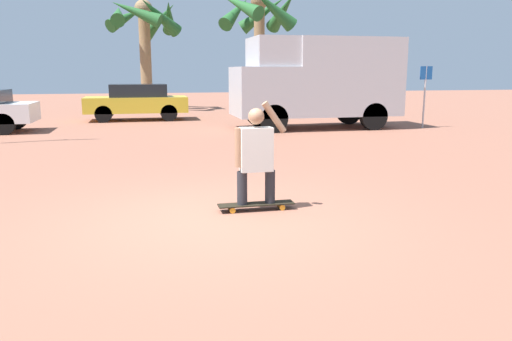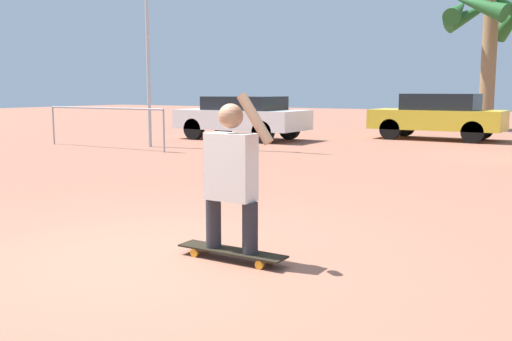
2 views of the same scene
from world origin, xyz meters
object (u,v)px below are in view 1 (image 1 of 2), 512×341
Objects in this scene: skateboard at (256,205)px; person_skateboarder at (256,152)px; camper_van at (318,79)px; palm_tree_near_van at (259,17)px; palm_tree_center_background at (145,23)px; street_sign at (425,88)px; parked_car_yellow at (137,101)px.

skateboard is 0.75× the size of person_skateboarder.
camper_van is 6.57m from palm_tree_near_van.
palm_tree_near_van reaches higher than skateboard.
palm_tree_center_background reaches higher than street_sign.
parked_car_yellow is at bearing -161.87° from palm_tree_near_van.
palm_tree_near_van reaches higher than palm_tree_center_background.
parked_car_yellow is 1.90× the size of street_sign.
palm_tree_near_van reaches higher than street_sign.
parked_car_yellow is 0.72× the size of palm_tree_near_van.
camper_van is at bearing 65.59° from skateboard.
palm_tree_near_van is at bearing 76.52° from skateboard.
street_sign is (9.52, -5.05, 0.60)m from parked_car_yellow.
palm_tree_near_van reaches higher than person_skateboarder.
skateboard is 16.56m from palm_tree_near_van.
skateboard is at bearing -86.68° from palm_tree_center_background.
skateboard is 10.64m from camper_van.
person_skateboarder is at bearing -131.91° from street_sign.
parked_car_yellow is at bearing 144.59° from camper_van.
person_skateboarder is 0.26× the size of palm_tree_center_background.
parked_car_yellow is at bearing 152.07° from street_sign.
camper_van is (4.35, 9.59, 0.82)m from person_skateboarder.
skateboard is at bearing -114.41° from camper_van.
parked_car_yellow is (-1.63, 13.84, 0.67)m from skateboard.
camper_van is 1.01× the size of palm_tree_near_van.
street_sign reaches higher than parked_car_yellow.
palm_tree_near_van is (3.74, 15.60, 3.40)m from person_skateboarder.
street_sign is at bearing -27.93° from parked_car_yellow.
skateboard is at bearing -131.91° from street_sign.
palm_tree_near_van is (-0.61, 6.01, 2.58)m from camper_van.
parked_car_yellow is at bearing -95.52° from palm_tree_center_background.
skateboard is 0.19× the size of palm_tree_near_van.
palm_tree_near_van is 6.03m from palm_tree_center_background.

